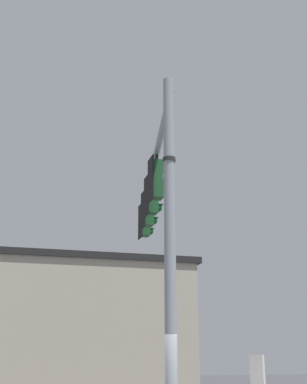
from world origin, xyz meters
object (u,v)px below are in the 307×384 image
Objects in this scene: traffic_light_arm_end at (146,221)px; bird_flying at (169,91)px; traffic_light_mid_inner at (153,196)px; traffic_light_nearest_pole at (158,180)px; street_name_sign at (167,166)px; traffic_light_mid_outer at (149,210)px.

traffic_light_arm_end is 3.51× the size of bird_flying.
traffic_light_mid_inner is at bearing -55.58° from bird_flying.
traffic_light_nearest_pole is 1.00× the size of traffic_light_arm_end.
traffic_light_nearest_pole is 1.01× the size of street_name_sign.
street_name_sign is at bearing -10.34° from traffic_light_mid_outer.
traffic_light_mid_outer is 1.50m from traffic_light_arm_end.
traffic_light_arm_end is 4.55m from bird_flying.
street_name_sign is at bearing -17.63° from bird_flying.
bird_flying is at bearing 3.06° from traffic_light_arm_end.
traffic_light_nearest_pole is at bearing -10.11° from traffic_light_arm_end.
traffic_light_mid_inner is 3.89m from bird_flying.
bird_flying reaches higher than traffic_light_nearest_pole.
traffic_light_nearest_pole is 3.51× the size of bird_flying.
traffic_light_nearest_pole is 1.50m from traffic_light_mid_inner.
bird_flying is at bearing 124.42° from traffic_light_mid_inner.
traffic_light_arm_end is at bearing 169.71° from street_name_sign.
traffic_light_mid_outer is 5.44m from street_name_sign.
traffic_light_mid_outer reaches higher than street_name_sign.
traffic_light_mid_outer is 3.51× the size of bird_flying.
traffic_light_nearest_pole reaches higher than street_name_sign.
traffic_light_mid_inner and traffic_light_mid_outer have the same top height.
traffic_light_nearest_pole is 2.47m from street_name_sign.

